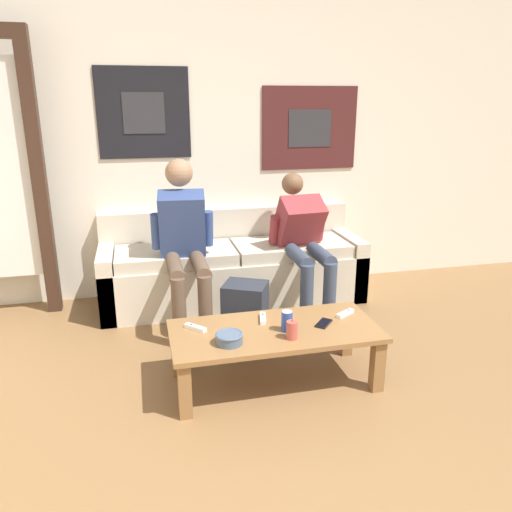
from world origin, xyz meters
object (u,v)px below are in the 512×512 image
backpack (245,312)px  cell_phone (324,323)px  pillar_candle (292,330)px  game_controller_near_left (345,313)px  game_controller_far_center (195,328)px  game_controller_near_right (263,318)px  person_seated_adult (184,239)px  coffee_table (275,337)px  person_seated_teen (303,238)px  ceramic_bowl (229,338)px  drink_can_blue (287,321)px  couch (233,269)px

backpack → cell_phone: bearing=-61.2°
pillar_candle → game_controller_near_left: size_ratio=0.83×
game_controller_far_center → game_controller_near_right: bearing=4.6°
person_seated_adult → pillar_candle: size_ratio=10.50×
coffee_table → game_controller_far_center: size_ratio=9.65×
person_seated_teen → ceramic_bowl: 1.43m
person_seated_adult → game_controller_near_right: bearing=-66.0°
backpack → game_controller_far_center: size_ratio=3.18×
cell_phone → person_seated_teen: bearing=78.4°
game_controller_far_center → cell_phone: game_controller_far_center is taller
drink_can_blue → game_controller_near_right: 0.21m
pillar_candle → game_controller_far_center: bearing=154.9°
couch → person_seated_teen: (0.51, -0.31, 0.32)m
couch → game_controller_near_right: bearing=-92.3°
pillar_candle → game_controller_near_right: pillar_candle is taller
drink_can_blue → backpack: bearing=99.0°
couch → ceramic_bowl: couch is taller
backpack → cell_phone: size_ratio=2.79×
game_controller_near_right → game_controller_far_center: bearing=-175.4°
person_seated_adult → pillar_candle: (0.48, -1.13, -0.26)m
drink_can_blue → cell_phone: (0.24, 0.04, -0.06)m
backpack → ceramic_bowl: bearing=-108.5°
game_controller_far_center → cell_phone: 0.77m
game_controller_near_right → pillar_candle: bearing=-70.3°
game_controller_near_left → game_controller_near_right: size_ratio=0.96×
cell_phone → game_controller_far_center: bearing=172.1°
cell_phone → ceramic_bowl: bearing=-169.3°
person_seated_adult → game_controller_near_right: (0.38, -0.86, -0.30)m
drink_can_blue → game_controller_near_left: 0.44m
backpack → pillar_candle: size_ratio=3.47×
coffee_table → game_controller_far_center: 0.47m
person_seated_teen → cell_phone: size_ratio=7.36×
couch → drink_can_blue: couch is taller
person_seated_teen → game_controller_far_center: 1.37m
couch → pillar_candle: couch is taller
game_controller_near_left → person_seated_adult: bearing=134.9°
couch → cell_phone: 1.39m
person_seated_adult → game_controller_near_left: person_seated_adult is taller
couch → drink_can_blue: bearing=-87.9°
couch → game_controller_far_center: size_ratio=16.93×
game_controller_near_right → cell_phone: size_ratio=1.02×
pillar_candle → drink_can_blue: drink_can_blue is taller
game_controller_far_center → drink_can_blue: bearing=-15.3°
couch → backpack: (-0.05, -0.73, -0.08)m
couch → drink_can_blue: 1.40m
ceramic_bowl → pillar_candle: 0.36m
coffee_table → game_controller_far_center: (-0.46, 0.10, 0.07)m
person_seated_teen → pillar_candle: 1.28m
game_controller_far_center → cell_phone: (0.76, -0.11, -0.01)m
ceramic_bowl → person_seated_adult: bearing=96.5°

